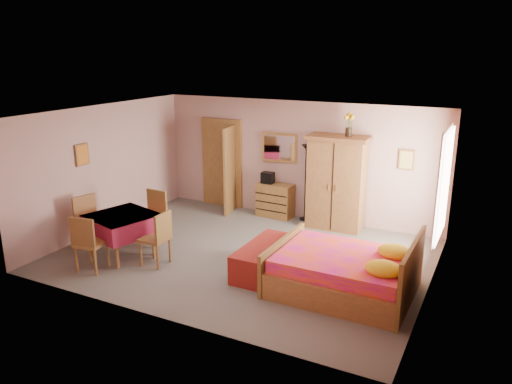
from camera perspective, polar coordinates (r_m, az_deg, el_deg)
The scene contains 23 objects.
floor at distance 9.30m, azimuth -1.40°, elevation -7.21°, with size 6.50×6.50×0.00m, color slate.
ceiling at distance 8.61m, azimuth -1.52°, elevation 8.89°, with size 6.50×6.50×0.00m, color brown.
wall_back at distance 11.06m, azimuth 4.71°, elevation 3.65°, with size 6.50×0.10×2.60m, color tan.
wall_front at distance 6.88m, azimuth -11.40°, elevation -4.50°, with size 6.50×0.10×2.60m, color tan.
wall_left at distance 10.75m, azimuth -16.91°, elevation 2.62°, with size 0.10×5.00×2.60m, color tan.
wall_right at distance 7.92m, azimuth 19.74°, elevation -2.37°, with size 0.10×5.00×2.60m, color tan.
doorway at distance 11.92m, azimuth -3.86°, elevation 3.23°, with size 1.06×0.12×2.15m, color #9E6B35.
window at distance 9.03m, azimuth 20.62°, elevation 0.76°, with size 0.08×1.40×1.95m, color white.
picture_left at distance 10.23m, azimuth -19.27°, elevation 4.05°, with size 0.04×0.32×0.42m, color orange.
picture_back at distance 10.35m, azimuth 16.82°, elevation 3.55°, with size 0.30×0.04×0.40m, color #D8BF59.
chest_of_drawers at distance 11.25m, azimuth 2.19°, elevation -0.95°, with size 0.80×0.40×0.76m, color olive.
wall_mirror at distance 11.15m, azimuth 2.71°, elevation 5.09°, with size 0.84×0.04×0.66m, color white.
stereo at distance 11.18m, azimuth 1.34°, elevation 1.64°, with size 0.27×0.20×0.25m, color black.
floor_lamp at distance 10.96m, azimuth 5.67°, elevation 1.05°, with size 0.22×0.22×1.69m, color black.
wardrobe at distance 10.49m, azimuth 9.17°, elevation 1.03°, with size 1.26×0.65×1.97m, color #905E30.
sunflower_vase at distance 10.22m, azimuth 10.58°, elevation 7.58°, with size 0.19×0.19×0.48m, color yellow.
bed at distance 7.92m, azimuth 9.94°, elevation -7.83°, with size 2.16×1.70×1.00m, color #E11695.
bench at distance 8.57m, azimuth 0.78°, elevation -7.55°, with size 0.54×1.46×0.49m, color maroon.
dining_table at distance 9.45m, azimuth -14.92°, elevation -4.81°, with size 1.08×1.08×0.79m, color maroon.
chair_south at distance 8.97m, azimuth -18.32°, elevation -5.50°, with size 0.46×0.46×1.01m, color olive.
chair_north at distance 9.87m, azimuth -11.95°, elevation -2.95°, with size 0.47×0.47×1.03m, color #A36637.
chair_west at distance 9.84m, azimuth -18.22°, elevation -3.48°, with size 0.47×0.47×1.03m, color #A06936.
chair_east at distance 8.92m, azimuth -11.52°, elevation -5.19°, with size 0.44×0.44×0.98m, color brown.
Camera 1 is at (4.06, -7.51, 3.69)m, focal length 35.00 mm.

